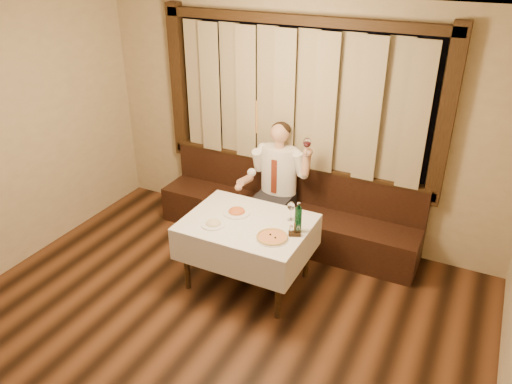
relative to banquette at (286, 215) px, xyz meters
The scene contains 10 objects.
room 2.12m from the banquette, 90.03° to the right, with size 5.01×6.01×2.81m.
banquette is the anchor object (origin of this frame).
dining_table 1.08m from the banquette, 90.00° to the right, with size 1.27×0.97×0.76m.
pizza 1.33m from the banquette, 73.29° to the right, with size 0.32×0.32×0.03m.
pasta_red 1.05m from the banquette, 100.92° to the right, with size 0.29×0.29×0.10m.
pasta_cream 1.35m from the banquette, 102.57° to the right, with size 0.25×0.25×0.08m.
green_bottle 1.25m from the banquette, 61.42° to the right, with size 0.07×0.07×0.32m.
table_wine_glass 1.07m from the banquette, 64.46° to the right, with size 0.08×0.08×0.21m.
cruet_caddy 1.28m from the banquette, 63.31° to the right, with size 0.13×0.10×0.13m.
seated_man 0.55m from the banquette, 136.84° to the right, with size 0.82×0.61×1.47m.
Camera 1 is at (2.02, -2.16, 3.33)m, focal length 35.00 mm.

